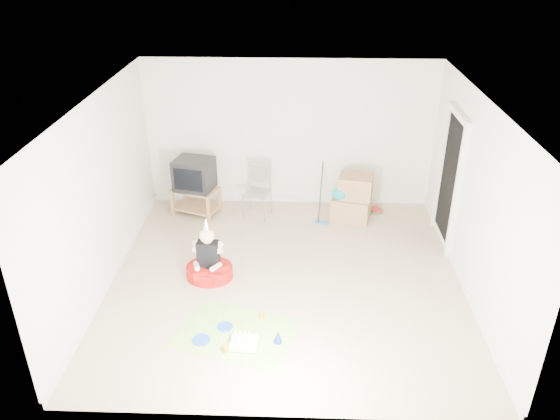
{
  "coord_description": "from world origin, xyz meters",
  "views": [
    {
      "loc": [
        0.15,
        -6.5,
        4.49
      ],
      "look_at": [
        -0.1,
        0.4,
        0.9
      ],
      "focal_mm": 35.0,
      "sensor_mm": 36.0,
      "label": 1
    }
  ],
  "objects_px": {
    "birthday_cake": "(244,343)",
    "seated_woman": "(209,265)",
    "crt_tv": "(194,174)",
    "folding_chair": "(257,193)",
    "cardboard_boxes": "(352,199)",
    "tv_stand": "(196,199)"
  },
  "relations": [
    {
      "from": "crt_tv",
      "to": "tv_stand",
      "type": "bearing_deg",
      "value": -166.34
    },
    {
      "from": "seated_woman",
      "to": "tv_stand",
      "type": "bearing_deg",
      "value": 104.77
    },
    {
      "from": "crt_tv",
      "to": "cardboard_boxes",
      "type": "height_order",
      "value": "crt_tv"
    },
    {
      "from": "birthday_cake",
      "to": "seated_woman",
      "type": "bearing_deg",
      "value": 113.79
    },
    {
      "from": "cardboard_boxes",
      "to": "birthday_cake",
      "type": "bearing_deg",
      "value": -115.11
    },
    {
      "from": "folding_chair",
      "to": "seated_woman",
      "type": "relative_size",
      "value": 0.97
    },
    {
      "from": "tv_stand",
      "to": "cardboard_boxes",
      "type": "relative_size",
      "value": 1.1
    },
    {
      "from": "crt_tv",
      "to": "folding_chair",
      "type": "height_order",
      "value": "crt_tv"
    },
    {
      "from": "crt_tv",
      "to": "seated_woman",
      "type": "height_order",
      "value": "crt_tv"
    },
    {
      "from": "tv_stand",
      "to": "birthday_cake",
      "type": "bearing_deg",
      "value": -71.31
    },
    {
      "from": "tv_stand",
      "to": "birthday_cake",
      "type": "relative_size",
      "value": 2.54
    },
    {
      "from": "cardboard_boxes",
      "to": "crt_tv",
      "type": "bearing_deg",
      "value": 177.43
    },
    {
      "from": "cardboard_boxes",
      "to": "seated_woman",
      "type": "bearing_deg",
      "value": -139.62
    },
    {
      "from": "seated_woman",
      "to": "birthday_cake",
      "type": "xyz_separation_m",
      "value": [
        0.64,
        -1.44,
        -0.17
      ]
    },
    {
      "from": "tv_stand",
      "to": "crt_tv",
      "type": "xyz_separation_m",
      "value": [
        0.0,
        0.0,
        0.47
      ]
    },
    {
      "from": "seated_woman",
      "to": "birthday_cake",
      "type": "bearing_deg",
      "value": -66.21
    },
    {
      "from": "tv_stand",
      "to": "folding_chair",
      "type": "height_order",
      "value": "folding_chair"
    },
    {
      "from": "tv_stand",
      "to": "seated_woman",
      "type": "relative_size",
      "value": 0.92
    },
    {
      "from": "crt_tv",
      "to": "folding_chair",
      "type": "xyz_separation_m",
      "value": [
        1.07,
        -0.08,
        -0.29
      ]
    },
    {
      "from": "tv_stand",
      "to": "seated_woman",
      "type": "height_order",
      "value": "seated_woman"
    },
    {
      "from": "folding_chair",
      "to": "crt_tv",
      "type": "bearing_deg",
      "value": 175.91
    },
    {
      "from": "crt_tv",
      "to": "folding_chair",
      "type": "bearing_deg",
      "value": 9.57
    }
  ]
}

